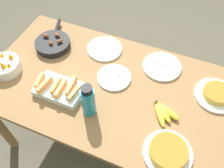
{
  "coord_description": "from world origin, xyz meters",
  "views": [
    {
      "loc": [
        0.35,
        -0.83,
        2.01
      ],
      "look_at": [
        0.0,
        0.0,
        0.81
      ],
      "focal_mm": 38.0,
      "sensor_mm": 36.0,
      "label": 1
    }
  ],
  "objects": [
    {
      "name": "water_bottle",
      "position": [
        -0.05,
        -0.22,
        0.89
      ],
      "size": [
        0.08,
        0.08,
        0.24
      ],
      "color": "teal",
      "rests_on": "dining_table"
    },
    {
      "name": "ground_plane",
      "position": [
        0.0,
        0.0,
        0.0
      ],
      "size": [
        14.0,
        14.0,
        0.0
      ],
      "primitive_type": "plane",
      "color": "#565142"
    },
    {
      "name": "frittata_plate_side",
      "position": [
        0.62,
        0.18,
        0.8
      ],
      "size": [
        0.26,
        0.26,
        0.05
      ],
      "color": "white",
      "rests_on": "dining_table"
    },
    {
      "name": "empty_plate_far_right",
      "position": [
        0.25,
        0.28,
        0.79
      ],
      "size": [
        0.26,
        0.26,
        0.02
      ],
      "color": "white",
      "rests_on": "dining_table"
    },
    {
      "name": "skillet",
      "position": [
        -0.54,
        0.18,
        0.81
      ],
      "size": [
        0.25,
        0.38,
        0.08
      ],
      "rotation": [
        0.0,
        0.0,
        1.91
      ],
      "color": "black",
      "rests_on": "dining_table"
    },
    {
      "name": "dining_table",
      "position": [
        0.0,
        0.0,
        0.68
      ],
      "size": [
        1.67,
        0.9,
        0.78
      ],
      "color": "olive",
      "rests_on": "ground_plane"
    },
    {
      "name": "melon_tray",
      "position": [
        -0.29,
        -0.17,
        0.81
      ],
      "size": [
        0.3,
        0.19,
        0.09
      ],
      "color": "silver",
      "rests_on": "dining_table"
    },
    {
      "name": "banana_bunch",
      "position": [
        0.35,
        -0.07,
        0.8
      ],
      "size": [
        0.18,
        0.17,
        0.04
      ],
      "color": "yellow",
      "rests_on": "dining_table"
    },
    {
      "name": "frittata_plate_center",
      "position": [
        0.44,
        -0.29,
        0.8
      ],
      "size": [
        0.26,
        0.26,
        0.06
      ],
      "color": "white",
      "rests_on": "dining_table"
    },
    {
      "name": "empty_plate_far_left",
      "position": [
        -0.18,
        0.29,
        0.79
      ],
      "size": [
        0.25,
        0.25,
        0.02
      ],
      "color": "white",
      "rests_on": "dining_table"
    },
    {
      "name": "fruit_bowl_mango",
      "position": [
        -0.71,
        -0.14,
        0.82
      ],
      "size": [
        0.2,
        0.2,
        0.13
      ],
      "color": "white",
      "rests_on": "dining_table"
    },
    {
      "name": "empty_plate_near_front",
      "position": [
        -0.01,
        0.07,
        0.79
      ],
      "size": [
        0.22,
        0.22,
        0.02
      ],
      "color": "white",
      "rests_on": "dining_table"
    }
  ]
}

